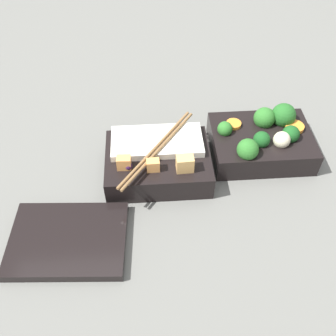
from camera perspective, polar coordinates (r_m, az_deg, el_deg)
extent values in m
plane|color=slate|center=(0.71, 5.64, 1.22)|extent=(3.00, 3.00, 0.00)
cube|color=black|center=(0.72, 13.28, 3.50)|extent=(0.18, 0.13, 0.04)
sphere|color=#2D7028|center=(0.66, 11.50, 2.66)|extent=(0.04, 0.04, 0.04)
sphere|color=#19511E|center=(0.71, 17.41, 4.68)|extent=(0.03, 0.03, 0.03)
sphere|color=#2D7028|center=(0.70, 8.26, 5.65)|extent=(0.03, 0.03, 0.03)
sphere|color=#2D7028|center=(0.73, 13.81, 7.07)|extent=(0.04, 0.04, 0.04)
sphere|color=#19511E|center=(0.69, 13.43, 4.02)|extent=(0.03, 0.03, 0.03)
sphere|color=#236023|center=(0.74, 16.41, 7.34)|extent=(0.04, 0.04, 0.04)
cylinder|color=orange|center=(0.73, 17.89, 5.69)|extent=(0.04, 0.04, 0.01)
cylinder|color=orange|center=(0.71, 9.50, 6.31)|extent=(0.04, 0.04, 0.01)
sphere|color=beige|center=(0.69, 16.18, 3.94)|extent=(0.03, 0.03, 0.03)
cube|color=black|center=(0.67, -1.46, 0.65)|extent=(0.18, 0.13, 0.04)
cube|color=silver|center=(0.67, -1.63, 4.02)|extent=(0.15, 0.08, 0.01)
cube|color=#EAB266|center=(0.62, 2.47, 0.65)|extent=(0.03, 0.02, 0.03)
cube|color=#F4A356|center=(0.62, -2.19, 0.41)|extent=(0.02, 0.02, 0.02)
cube|color=#F4A356|center=(0.63, -6.42, 0.78)|extent=(0.02, 0.02, 0.02)
sphere|color=#381942|center=(0.63, -5.75, 0.28)|extent=(0.01, 0.01, 0.01)
cylinder|color=olive|center=(0.65, -1.78, 3.01)|extent=(0.13, 0.17, 0.01)
cylinder|color=olive|center=(0.64, -1.26, 2.78)|extent=(0.13, 0.17, 0.01)
cube|color=black|center=(0.61, -14.29, -10.09)|extent=(0.18, 0.14, 0.02)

